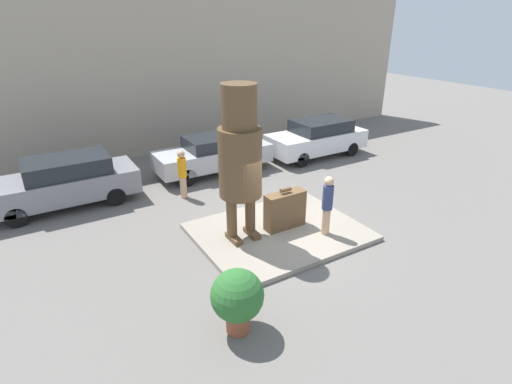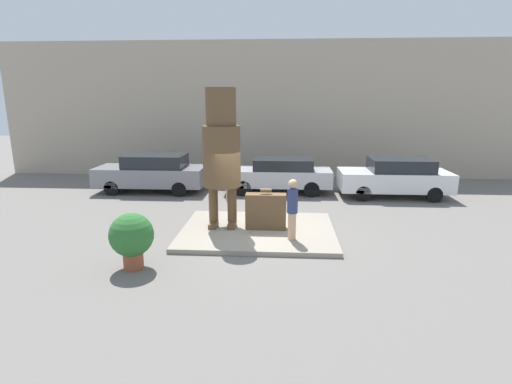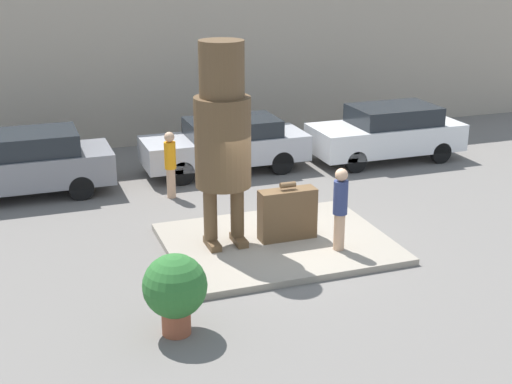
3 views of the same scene
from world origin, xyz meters
TOP-DOWN VIEW (x-y plane):
  - ground_plane at (0.00, 0.00)m, footprint 60.00×60.00m
  - pedestal at (0.00, 0.00)m, footprint 4.67×3.71m
  - building_backdrop at (0.00, 9.36)m, footprint 28.00×0.60m
  - statue_figure at (-1.11, 0.24)m, footprint 1.15×1.15m
  - giant_suitcase at (0.24, 0.06)m, footprint 1.23×0.40m
  - tourist at (1.02, -0.85)m, footprint 0.30×0.30m
  - parked_car_grey at (-4.99, 5.26)m, footprint 4.72×1.83m
  - parked_car_silver at (0.59, 5.49)m, footprint 4.62×1.73m
  - parked_car_white at (5.45, 5.01)m, footprint 4.50×1.87m
  - planter_pot at (-2.88, -2.79)m, footprint 1.07×1.07m
  - worker_hivis at (-1.41, 3.84)m, footprint 0.29×0.29m

SIDE VIEW (x-z plane):
  - ground_plane at x=0.00m, z-range 0.00..0.00m
  - pedestal at x=0.00m, z-range 0.00..0.14m
  - giant_suitcase at x=0.24m, z-range 0.06..1.33m
  - parked_car_silver at x=0.59m, z-range 0.06..1.57m
  - planter_pot at x=-2.88m, z-range 0.12..1.52m
  - parked_car_white at x=5.45m, z-range 0.04..1.67m
  - parked_car_grey at x=-4.99m, z-range 0.04..1.69m
  - worker_hivis at x=-1.41m, z-range 0.08..1.80m
  - tourist at x=1.02m, z-range 0.22..1.97m
  - statue_figure at x=-1.11m, z-range 0.50..4.74m
  - building_backdrop at x=0.00m, z-range 0.00..6.87m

